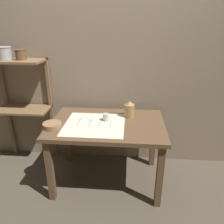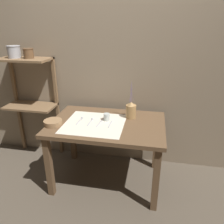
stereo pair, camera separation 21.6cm
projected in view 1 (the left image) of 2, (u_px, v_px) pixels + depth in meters
The scene contains 14 objects.
ground_plane at pixel (108, 179), 2.49m from camera, with size 12.00×12.00×0.00m, color brown.
stone_wall_back at pixel (111, 65), 2.49m from camera, with size 7.00×0.06×2.40m.
wooden_table at pixel (107, 131), 2.25m from camera, with size 1.16×0.78×0.71m.
wooden_shelf_unit at pixel (22, 93), 2.53m from camera, with size 0.60×0.32×1.28m.
linen_cloth at pixel (95, 124), 2.18m from camera, with size 0.60×0.56×0.00m.
pitcher_with_flowers at pixel (129, 110), 2.32m from camera, with size 0.11×0.11×0.40m.
wooden_bowl at pixel (52, 125), 2.10m from camera, with size 0.18×0.18×0.05m.
glass_tumbler_near at pixel (106, 117), 2.25m from camera, with size 0.06×0.06×0.07m.
spoon_outer at pixel (80, 121), 2.25m from camera, with size 0.02×0.17×0.02m.
spoon_inner at pixel (91, 121), 2.23m from camera, with size 0.02×0.17×0.02m.
fork_outer at pixel (99, 124), 2.18m from camera, with size 0.03×0.16×0.00m.
knife_center at pixel (111, 124), 2.18m from camera, with size 0.02×0.16×0.00m.
metal_pot_large at pixel (5, 53), 2.33m from camera, with size 0.15×0.15×0.13m.
metal_pot_small at pixel (21, 54), 2.32m from camera, with size 0.12×0.12×0.11m.
Camera 1 is at (0.22, -2.00, 1.65)m, focal length 35.00 mm.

